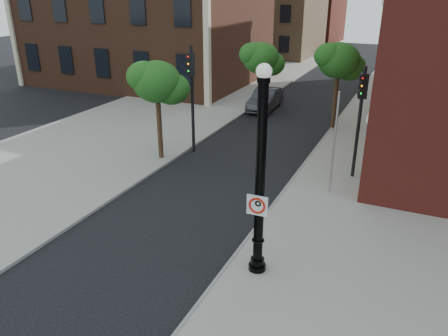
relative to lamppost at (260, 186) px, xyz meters
The scene contains 15 objects.
ground 4.13m from the lamppost, behind, with size 120.00×120.00×0.00m, color black.
sidewalk_right 10.58m from the lamppost, 72.60° to the left, with size 8.00×60.00×0.12m, color gray.
sidewalk_left 21.57m from the lamppost, 123.98° to the left, with size 10.00×50.00×0.12m, color gray.
curb_edge 10.17m from the lamppost, 95.29° to the left, with size 0.10×60.00×0.14m, color gray.
bg_building_tan_a 46.32m from the lamppost, 108.87° to the left, with size 12.00×12.00×12.00m, color #8D6D4C.
bg_building_red 59.67m from the lamppost, 104.52° to the left, with size 12.00×12.00×10.00m, color maroon.
lamppost is the anchor object (origin of this frame).
no_parking_sign 0.55m from the lamppost, 91.71° to the right, with size 0.61×0.08×0.61m.
parked_car 19.04m from the lamppost, 108.74° to the left, with size 1.53×4.39×1.45m, color #333338.
traffic_signal_left 10.71m from the lamppost, 128.45° to the left, with size 0.44×0.48×5.39m.
traffic_signal_right 8.41m from the lamppost, 80.13° to the left, with size 0.41×0.44×5.00m.
utility_pole 6.35m from the lamppost, 82.27° to the left, with size 0.09×0.09×4.31m, color #999999.
street_tree_a 10.18m from the lamppost, 138.11° to the left, with size 2.69×2.43×4.84m.
street_tree_b 16.56m from the lamppost, 109.84° to the left, with size 2.68×2.42×4.82m.
street_tree_c 15.34m from the lamppost, 93.10° to the left, with size 2.82×2.55×5.08m.
Camera 1 is at (6.57, -10.09, 7.98)m, focal length 35.00 mm.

